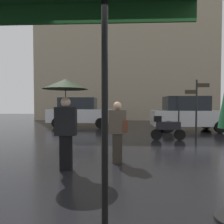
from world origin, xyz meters
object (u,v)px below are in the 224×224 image
street_signpost (197,102)px  pedestrian_with_umbrella (66,99)px  pedestrian_with_bag (118,128)px  parked_car_right (81,112)px  parked_scooter (167,127)px  parked_car_left (188,114)px

street_signpost → pedestrian_with_umbrella: bearing=-134.1°
pedestrian_with_bag → parked_car_right: 8.87m
parked_car_right → street_signpost: 7.52m
parked_scooter → parked_car_left: parked_car_left is taller
parked_scooter → parked_car_left: (1.88, 3.17, 0.42)m
pedestrian_with_bag → street_signpost: street_signpost is taller
pedestrian_with_umbrella → pedestrian_with_bag: bearing=-124.4°
parked_car_left → parked_car_right: 6.82m
pedestrian_with_bag → parked_scooter: 3.93m
parked_scooter → street_signpost: bearing=42.5°
parked_scooter → street_signpost: (1.51, 0.82, 1.04)m
parked_car_left → parked_car_right: bearing=-24.7°
pedestrian_with_umbrella → street_signpost: (4.65, 4.81, -0.02)m
parked_car_left → street_signpost: bearing=72.6°
parked_car_left → parked_car_right: (-6.54, 1.92, 0.01)m
pedestrian_with_bag → parked_car_right: parked_car_right is taller
parked_car_left → street_signpost: (-0.38, -2.34, 0.62)m
pedestrian_with_umbrella → parked_car_right: pedestrian_with_umbrella is taller
parked_car_left → parked_car_right: parked_car_right is taller
parked_scooter → pedestrian_with_umbrella: bearing=-114.5°
pedestrian_with_bag → pedestrian_with_umbrella: bearing=94.2°
parked_scooter → parked_car_right: size_ratio=0.33×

